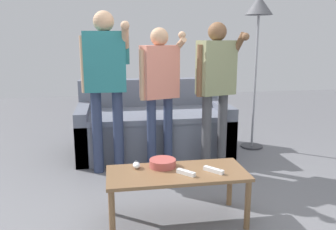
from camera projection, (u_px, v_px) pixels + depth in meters
The scene contains 11 objects.
ground_plane at pixel (193, 207), 2.89m from camera, with size 12.00×12.00×0.00m, color slate.
couch at pixel (153, 127), 4.28m from camera, with size 1.80×0.96×0.86m.
coffee_table at pixel (177, 178), 2.59m from camera, with size 1.04×0.45×0.40m.
snack_bowl at pixel (163, 163), 2.67m from camera, with size 0.20×0.20×0.06m, color #B24C47.
game_remote_nunchuk at pixel (136, 165), 2.65m from camera, with size 0.06×0.09×0.05m.
floor_lamp at pixel (259, 18), 4.14m from camera, with size 0.33×0.33×1.87m.
player_left at pixel (106, 74), 3.44m from camera, with size 0.48×0.38×1.64m.
player_center at pixel (160, 83), 3.55m from camera, with size 0.47×0.30×1.48m.
player_right at pixel (216, 79), 3.58m from camera, with size 0.50×0.34×1.54m.
game_remote_wand_near at pixel (186, 173), 2.52m from camera, with size 0.13×0.14×0.03m.
game_remote_wand_far at pixel (214, 170), 2.57m from camera, with size 0.13×0.15×0.03m.
Camera 1 is at (-0.65, -2.58, 1.37)m, focal length 37.03 mm.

